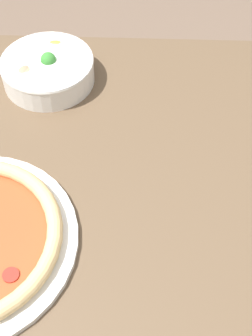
% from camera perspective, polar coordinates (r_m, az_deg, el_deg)
% --- Properties ---
extents(ground_plane, '(8.00, 8.00, 0.00)m').
position_cam_1_polar(ground_plane, '(1.54, -4.40, -18.25)').
color(ground_plane, brown).
extents(dining_table, '(1.36, 0.82, 0.77)m').
position_cam_1_polar(dining_table, '(0.95, -6.83, -4.78)').
color(dining_table, brown).
rests_on(dining_table, ground_plane).
extents(bowl, '(0.20, 0.20, 0.07)m').
position_cam_1_polar(bowl, '(1.02, -9.52, 11.84)').
color(bowl, white).
rests_on(bowl, dining_table).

